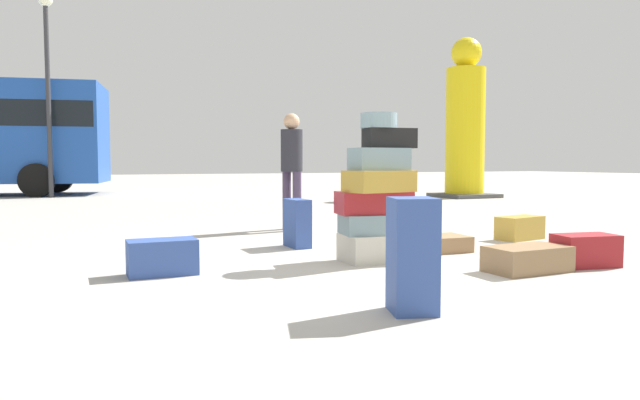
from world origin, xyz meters
The scene contains 12 objects.
ground_plane centered at (0.00, 0.00, 0.00)m, with size 80.00×80.00×0.00m, color #ADA89E.
suitcase_tower centered at (-0.12, 0.16, 0.56)m, with size 0.85×0.57×1.40m.
suitcase_maroon_left_side centered at (1.44, -0.83, 0.14)m, with size 0.54×0.31×0.29m, color maroon.
suitcase_brown_upright_blue centered at (0.78, -0.81, 0.11)m, with size 0.70×0.39×0.22m, color olive.
suitcase_navy_right_side centered at (-2.11, 0.30, 0.15)m, with size 0.56×0.30×0.30m, color #334F99.
suitcase_brown_white_trunk centered at (0.69, 0.42, 0.08)m, with size 0.68×0.43×0.17m, color olive.
suitcase_navy_behind_tower centered at (-0.86, -1.55, 0.36)m, with size 0.27×0.29×0.72m, color #334F99.
suitcase_navy_foreground_far centered at (-0.52, 1.30, 0.27)m, with size 0.19×0.39×0.53m, color #334F99.
suitcase_tan_foreground_near centered at (2.19, 0.81, 0.14)m, with size 0.59×0.30×0.28m, color #B28C33.
person_bearded_onlooker centered at (-0.01, 2.82, 0.96)m, with size 0.30×0.33×1.60m.
yellow_dummy_statue centered at (6.82, 7.91, 1.87)m, with size 1.43×1.43×4.20m.
lamp_post centered at (-3.29, 12.10, 3.53)m, with size 0.36×0.36×5.30m.
Camera 1 is at (-2.79, -4.55, 0.94)m, focal length 32.16 mm.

